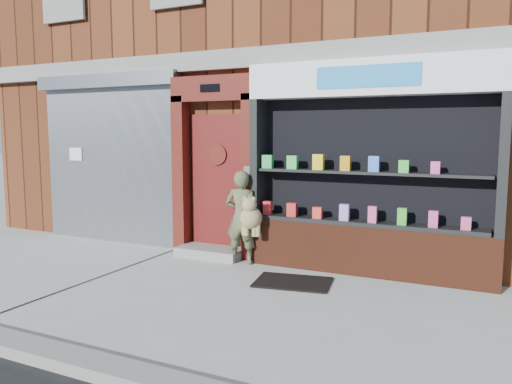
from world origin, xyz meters
The scene contains 8 objects.
ground centered at (0.00, 0.00, 0.00)m, with size 80.00×80.00×0.00m, color #9E9E99.
curb centered at (0.00, -2.15, 0.06)m, with size 60.00×0.30×0.12m, color gray.
building centered at (0.00, 5.99, 4.00)m, with size 12.00×8.16×8.00m.
shutter_bay centered at (-3.00, 1.93, 1.72)m, with size 3.10×0.30×3.04m.
red_door_bay centered at (-0.75, 1.86, 1.46)m, with size 1.52×0.58×2.90m.
pharmacy_bay centered at (1.75, 1.81, 1.37)m, with size 3.50×0.41×3.00m.
woman centered at (-0.07, 1.52, 0.73)m, with size 0.68×0.51×1.44m.
doormat centered at (0.98, 0.92, 0.01)m, with size 1.00×0.70×0.02m, color black.
Camera 1 is at (3.35, -5.14, 2.00)m, focal length 35.00 mm.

